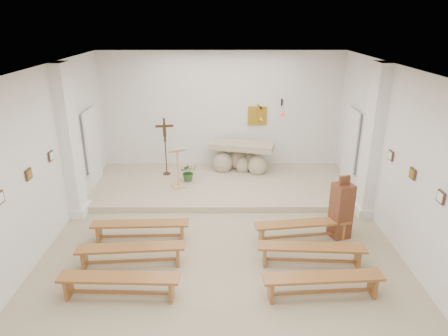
{
  "coord_description": "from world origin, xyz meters",
  "views": [
    {
      "loc": [
        0.02,
        -6.49,
        4.39
      ],
      "look_at": [
        0.06,
        1.6,
        1.3
      ],
      "focal_mm": 32.0,
      "sensor_mm": 36.0,
      "label": 1
    }
  ],
  "objects_px": {
    "lectern": "(178,167)",
    "crucifix_stand": "(165,142)",
    "altar": "(241,159)",
    "bench_right_third": "(323,281)",
    "bench_right_front": "(302,227)",
    "bench_left_second": "(131,251)",
    "bench_right_second": "(311,251)",
    "bench_left_front": "(140,227)",
    "donation_pedestal": "(341,210)",
    "bench_left_third": "(119,282)"
  },
  "relations": [
    {
      "from": "lectern",
      "to": "crucifix_stand",
      "type": "xyz_separation_m",
      "value": [
        -0.43,
        0.92,
        0.39
      ]
    },
    {
      "from": "altar",
      "to": "lectern",
      "type": "distance_m",
      "value": 2.09
    },
    {
      "from": "bench_right_third",
      "to": "bench_right_front",
      "type": "bearing_deg",
      "value": 86.32
    },
    {
      "from": "bench_left_second",
      "to": "bench_right_second",
      "type": "xyz_separation_m",
      "value": [
        3.34,
        0.0,
        0.0
      ]
    },
    {
      "from": "bench_right_second",
      "to": "lectern",
      "type": "bearing_deg",
      "value": 133.47
    },
    {
      "from": "lectern",
      "to": "bench_left_front",
      "type": "distance_m",
      "value": 2.54
    },
    {
      "from": "altar",
      "to": "lectern",
      "type": "bearing_deg",
      "value": -130.98
    },
    {
      "from": "lectern",
      "to": "bench_right_third",
      "type": "xyz_separation_m",
      "value": [
        2.8,
        -4.26,
        -0.39
      ]
    },
    {
      "from": "bench_right_front",
      "to": "bench_right_third",
      "type": "bearing_deg",
      "value": -97.82
    },
    {
      "from": "bench_left_second",
      "to": "bench_right_front",
      "type": "bearing_deg",
      "value": 10.8
    },
    {
      "from": "bench_left_front",
      "to": "bench_right_front",
      "type": "height_order",
      "value": "same"
    },
    {
      "from": "altar",
      "to": "donation_pedestal",
      "type": "bearing_deg",
      "value": -47.24
    },
    {
      "from": "bench_right_second",
      "to": "bench_right_front",
      "type": "bearing_deg",
      "value": 93.56
    },
    {
      "from": "altar",
      "to": "donation_pedestal",
      "type": "height_order",
      "value": "donation_pedestal"
    },
    {
      "from": "altar",
      "to": "bench_right_third",
      "type": "relative_size",
      "value": 0.96
    },
    {
      "from": "lectern",
      "to": "bench_right_front",
      "type": "xyz_separation_m",
      "value": [
        2.8,
        -2.45,
        -0.39
      ]
    },
    {
      "from": "donation_pedestal",
      "to": "bench_right_second",
      "type": "height_order",
      "value": "donation_pedestal"
    },
    {
      "from": "bench_right_third",
      "to": "crucifix_stand",
      "type": "bearing_deg",
      "value": 118.36
    },
    {
      "from": "crucifix_stand",
      "to": "bench_right_third",
      "type": "bearing_deg",
      "value": -66.39
    },
    {
      "from": "donation_pedestal",
      "to": "bench_right_front",
      "type": "xyz_separation_m",
      "value": [
        -0.82,
        -0.16,
        -0.29
      ]
    },
    {
      "from": "bench_right_front",
      "to": "lectern",
      "type": "bearing_deg",
      "value": 131.04
    },
    {
      "from": "donation_pedestal",
      "to": "bench_left_second",
      "type": "xyz_separation_m",
      "value": [
        -4.16,
        -1.07,
        -0.29
      ]
    },
    {
      "from": "crucifix_stand",
      "to": "bench_left_second",
      "type": "xyz_separation_m",
      "value": [
        -0.1,
        -4.27,
        -0.78
      ]
    },
    {
      "from": "crucifix_stand",
      "to": "bench_right_second",
      "type": "xyz_separation_m",
      "value": [
        3.24,
        -4.27,
        -0.78
      ]
    },
    {
      "from": "bench_right_front",
      "to": "altar",
      "type": "bearing_deg",
      "value": 99.06
    },
    {
      "from": "bench_right_second",
      "to": "bench_left_third",
      "type": "xyz_separation_m",
      "value": [
        -3.34,
        -0.9,
        0.0
      ]
    },
    {
      "from": "altar",
      "to": "bench_right_third",
      "type": "xyz_separation_m",
      "value": [
        1.11,
        -5.45,
        -0.19
      ]
    },
    {
      "from": "donation_pedestal",
      "to": "bench_left_front",
      "type": "xyz_separation_m",
      "value": [
        -4.16,
        -0.16,
        -0.29
      ]
    },
    {
      "from": "donation_pedestal",
      "to": "bench_right_third",
      "type": "distance_m",
      "value": 2.15
    },
    {
      "from": "bench_left_front",
      "to": "bench_right_third",
      "type": "relative_size",
      "value": 1.0
    },
    {
      "from": "altar",
      "to": "donation_pedestal",
      "type": "distance_m",
      "value": 3.98
    },
    {
      "from": "bench_right_front",
      "to": "bench_right_third",
      "type": "distance_m",
      "value": 1.81
    },
    {
      "from": "donation_pedestal",
      "to": "lectern",
      "type": "bearing_deg",
      "value": 128.68
    },
    {
      "from": "altar",
      "to": "bench_left_second",
      "type": "relative_size",
      "value": 0.96
    },
    {
      "from": "altar",
      "to": "crucifix_stand",
      "type": "relative_size",
      "value": 1.17
    },
    {
      "from": "bench_right_second",
      "to": "donation_pedestal",
      "type": "bearing_deg",
      "value": 55.95
    },
    {
      "from": "donation_pedestal",
      "to": "bench_left_third",
      "type": "bearing_deg",
      "value": -173.76
    },
    {
      "from": "bench_right_third",
      "to": "bench_left_third",
      "type": "bearing_deg",
      "value": 176.32
    },
    {
      "from": "bench_left_second",
      "to": "bench_right_third",
      "type": "xyz_separation_m",
      "value": [
        3.34,
        -0.9,
        0.0
      ]
    },
    {
      "from": "bench_left_front",
      "to": "bench_left_second",
      "type": "relative_size",
      "value": 1.0
    },
    {
      "from": "bench_left_third",
      "to": "donation_pedestal",
      "type": "bearing_deg",
      "value": 27.39
    },
    {
      "from": "donation_pedestal",
      "to": "bench_right_third",
      "type": "height_order",
      "value": "donation_pedestal"
    },
    {
      "from": "bench_left_second",
      "to": "bench_right_second",
      "type": "bearing_deg",
      "value": -4.33
    },
    {
      "from": "crucifix_stand",
      "to": "bench_right_third",
      "type": "distance_m",
      "value": 6.15
    },
    {
      "from": "bench_left_second",
      "to": "bench_left_third",
      "type": "bearing_deg",
      "value": -94.33
    },
    {
      "from": "altar",
      "to": "bench_right_second",
      "type": "height_order",
      "value": "altar"
    },
    {
      "from": "altar",
      "to": "bench_right_front",
      "type": "distance_m",
      "value": 3.82
    },
    {
      "from": "bench_right_front",
      "to": "donation_pedestal",
      "type": "bearing_deg",
      "value": 3.4
    },
    {
      "from": "lectern",
      "to": "crucifix_stand",
      "type": "bearing_deg",
      "value": 95.33
    },
    {
      "from": "altar",
      "to": "crucifix_stand",
      "type": "bearing_deg",
      "value": -158.71
    }
  ]
}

